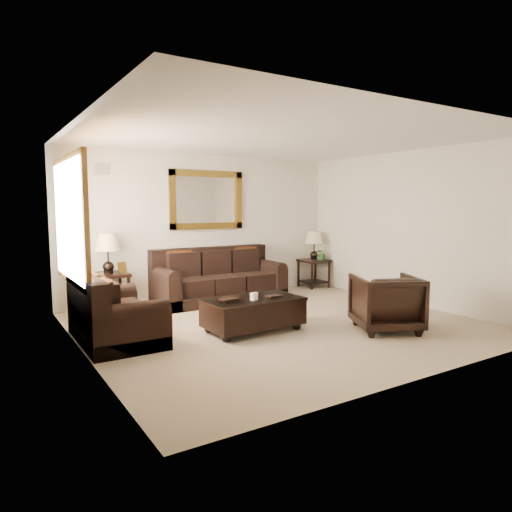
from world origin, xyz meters
TOP-DOWN VIEW (x-y plane):
  - room at (0.00, 0.00)m, footprint 5.51×5.01m
  - window at (-2.70, 0.90)m, footprint 0.07×1.96m
  - mirror at (0.01, 2.47)m, footprint 1.50×0.06m
  - air_vent at (-1.90, 2.48)m, footprint 0.25×0.02m
  - sofa at (0.01, 2.04)m, footprint 2.36×1.02m
  - loveseat at (-2.33, 0.47)m, footprint 0.92×1.55m
  - end_table_left at (-1.92, 2.16)m, footprint 0.59×0.59m
  - end_table_right at (2.40, 2.19)m, footprint 0.55×0.55m
  - coffee_table at (-0.53, -0.09)m, footprint 1.37×0.76m
  - armchair at (1.05, -1.04)m, footprint 1.11×1.08m
  - potted_plant at (2.52, 2.09)m, footprint 0.30×0.32m

SIDE VIEW (x-z plane):
  - coffee_table at x=-0.53m, z-range 0.00..0.57m
  - loveseat at x=-2.33m, z-range -0.12..0.76m
  - sofa at x=0.01m, z-range -0.13..0.83m
  - armchair at x=1.05m, z-range 0.00..0.87m
  - potted_plant at x=2.52m, z-range 0.60..0.81m
  - end_table_right at x=2.40m, z-range 0.18..1.38m
  - end_table_left at x=-1.92m, z-range 0.20..1.49m
  - room at x=0.00m, z-range 0.00..2.71m
  - window at x=-2.70m, z-range 0.72..2.38m
  - mirror at x=0.01m, z-range 1.30..2.40m
  - air_vent at x=-1.90m, z-range 2.26..2.44m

